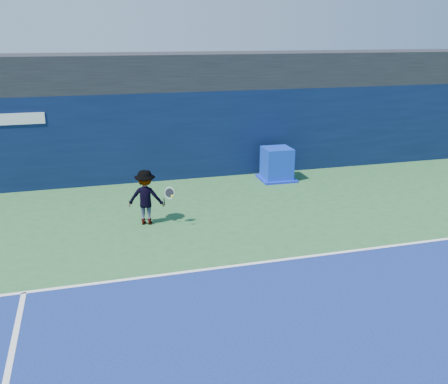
{
  "coord_description": "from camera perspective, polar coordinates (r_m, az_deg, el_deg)",
  "views": [
    {
      "loc": [
        -3.58,
        -6.48,
        4.89
      ],
      "look_at": [
        -0.28,
        5.2,
        1.0
      ],
      "focal_mm": 40.0,
      "sensor_mm": 36.0,
      "label": 1
    }
  ],
  "objects": [
    {
      "name": "ground",
      "position": [
        8.88,
        11.37,
        -16.07
      ],
      "size": [
        80.0,
        80.0,
        0.0
      ],
      "primitive_type": "plane",
      "color": "#2C6231",
      "rests_on": "ground"
    },
    {
      "name": "tennis_ball",
      "position": [
        12.77,
        -5.94,
        -0.48
      ],
      "size": [
        0.07,
        0.07,
        0.07
      ],
      "color": "#ACD417",
      "rests_on": "ground"
    },
    {
      "name": "baseline",
      "position": [
        11.25,
        4.46,
        -8.0
      ],
      "size": [
        24.0,
        0.1,
        0.01
      ],
      "primitive_type": "cube",
      "color": "white",
      "rests_on": "ground"
    },
    {
      "name": "back_wall_assembly",
      "position": [
        17.68,
        -3.84,
        6.68
      ],
      "size": [
        36.0,
        1.03,
        3.0
      ],
      "color": "#091536",
      "rests_on": "ground"
    },
    {
      "name": "equipment_cart",
      "position": [
        17.36,
        6.05,
        3.07
      ],
      "size": [
        1.21,
        1.21,
        1.13
      ],
      "color": "#0C2DB3",
      "rests_on": "ground"
    },
    {
      "name": "tennis_player",
      "position": [
        13.33,
        -8.93,
        -0.6
      ],
      "size": [
        1.26,
        0.81,
        1.48
      ],
      "color": "white",
      "rests_on": "ground"
    },
    {
      "name": "stadium_band",
      "position": [
        18.38,
        -4.64,
        13.69
      ],
      "size": [
        36.0,
        3.0,
        1.2
      ],
      "primitive_type": "cube",
      "color": "black",
      "rests_on": "back_wall_assembly"
    }
  ]
}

